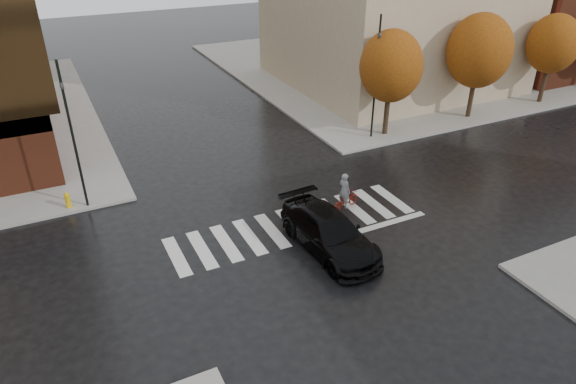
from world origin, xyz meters
name	(u,v)px	position (x,y,z in m)	size (l,w,h in m)	color
ground	(299,230)	(0.00, 0.00, 0.00)	(120.00, 120.00, 0.00)	black
sidewalk_ne	(395,64)	(21.00, 21.00, 0.07)	(30.00, 30.00, 0.15)	gray
crosswalk	(294,225)	(0.00, 0.50, 0.01)	(12.00, 3.00, 0.01)	silver
tree_ne_a	(391,66)	(10.00, 7.40, 4.46)	(3.80, 3.80, 6.50)	black
tree_ne_b	(479,51)	(17.00, 7.40, 4.62)	(4.20, 4.20, 6.89)	black
tree_ne_c	(553,44)	(24.00, 7.40, 4.37)	(3.60, 3.60, 6.31)	black
sedan	(329,232)	(0.51, -1.80, 0.81)	(2.27, 5.57, 1.62)	black
cyclist	(345,197)	(2.87, 0.73, 0.65)	(1.77, 1.04, 1.90)	maroon
traffic_light_nw	(71,128)	(-8.26, 6.30, 4.15)	(0.18, 0.15, 7.06)	black
traffic_light_ne	(376,70)	(8.94, 7.37, 4.38)	(0.15, 0.19, 7.40)	black
fire_hydrant	(68,199)	(-9.09, 6.50, 0.58)	(0.28, 0.28, 0.78)	gold
manhole	(290,229)	(-0.30, 0.28, 0.01)	(0.60, 0.60, 0.01)	#402B17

